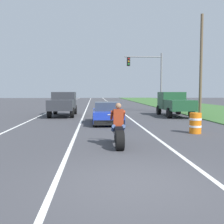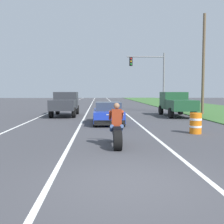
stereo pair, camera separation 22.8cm
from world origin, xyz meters
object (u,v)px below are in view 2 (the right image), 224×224
object	(u,v)px
motorcycle_with_rider	(117,131)
traffic_light_mast_near	(153,73)
pickup_truck_right_shoulder_dark_green	(176,103)
sports_car_blue	(108,114)
construction_barrel_nearest	(196,123)
pickup_truck_left_lane_dark_grey	(65,103)

from	to	relation	value
motorcycle_with_rider	traffic_light_mast_near	distance (m)	19.38
pickup_truck_right_shoulder_dark_green	traffic_light_mast_near	size ratio (longest dim) A/B	0.80
sports_car_blue	traffic_light_mast_near	bearing A→B (deg)	65.66
construction_barrel_nearest	pickup_truck_right_shoulder_dark_green	bearing A→B (deg)	79.53
traffic_light_mast_near	sports_car_blue	bearing A→B (deg)	-114.34
motorcycle_with_rider	traffic_light_mast_near	bearing A→B (deg)	74.85
sports_car_blue	traffic_light_mast_near	xyz separation A→B (m)	(5.03, 11.12, 3.32)
traffic_light_mast_near	construction_barrel_nearest	xyz separation A→B (m)	(-0.98, -15.47, -3.45)
pickup_truck_right_shoulder_dark_green	traffic_light_mast_near	world-z (taller)	traffic_light_mast_near
pickup_truck_left_lane_dark_grey	traffic_light_mast_near	distance (m)	10.47
pickup_truck_left_lane_dark_grey	pickup_truck_right_shoulder_dark_green	world-z (taller)	same
pickup_truck_left_lane_dark_grey	construction_barrel_nearest	world-z (taller)	pickup_truck_left_lane_dark_grey
pickup_truck_right_shoulder_dark_green	traffic_light_mast_near	xyz separation A→B (m)	(-0.71, 6.36, 2.84)
motorcycle_with_rider	sports_car_blue	xyz separation A→B (m)	(-0.04, 7.30, 0.04)
sports_car_blue	pickup_truck_left_lane_dark_grey	distance (m)	6.54
sports_car_blue	pickup_truck_right_shoulder_dark_green	bearing A→B (deg)	39.68
motorcycle_with_rider	pickup_truck_left_lane_dark_grey	world-z (taller)	pickup_truck_left_lane_dark_grey
construction_barrel_nearest	traffic_light_mast_near	bearing A→B (deg)	86.39
traffic_light_mast_near	construction_barrel_nearest	size ratio (longest dim) A/B	6.00
motorcycle_with_rider	pickup_truck_left_lane_dark_grey	bearing A→B (deg)	104.90
motorcycle_with_rider	construction_barrel_nearest	bearing A→B (deg)	36.40
motorcycle_with_rider	pickup_truck_right_shoulder_dark_green	xyz separation A→B (m)	(5.69, 12.06, 0.51)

